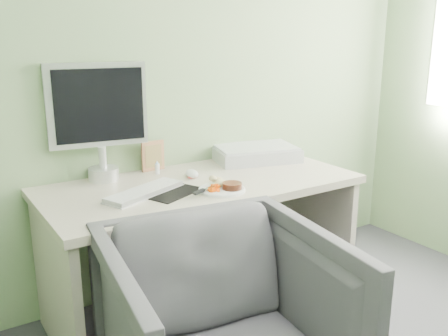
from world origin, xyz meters
TOP-DOWN VIEW (x-y plane):
  - wall_back at (0.00, 2.00)m, footprint 3.50×0.00m
  - desk at (0.00, 1.62)m, footprint 1.60×0.75m
  - plate at (0.01, 1.44)m, footprint 0.23×0.23m
  - steak at (0.05, 1.41)m, footprint 0.12×0.12m
  - potato_pile at (0.03, 1.49)m, footprint 0.10×0.07m
  - carrot_heap at (-0.05, 1.43)m, footprint 0.07×0.06m
  - steak_knife at (-0.10, 1.43)m, footprint 0.18×0.10m
  - mousepad at (-0.22, 1.57)m, footprint 0.35×0.33m
  - keyboard at (-0.33, 1.59)m, footprint 0.43×0.28m
  - computer_mouse at (0.00, 1.72)m, footprint 0.08×0.12m
  - photo_frame at (-0.11, 1.96)m, footprint 0.13×0.02m
  - eyedrop_bottle at (-0.13, 1.88)m, footprint 0.03×0.03m
  - scanner at (0.50, 1.84)m, footprint 0.55×0.43m
  - monitor at (-0.41, 1.94)m, footprint 0.50×0.16m
  - desk_chair at (-0.33, 0.88)m, footprint 0.93×0.95m

SIDE VIEW (x-z plane):
  - desk_chair at x=-0.33m, z-range 0.00..0.77m
  - desk at x=0.00m, z-range 0.18..0.91m
  - mousepad at x=-0.22m, z-range 0.73..0.73m
  - plate at x=0.01m, z-range 0.73..0.74m
  - keyboard at x=-0.33m, z-range 0.74..0.75m
  - computer_mouse at x=0.00m, z-range 0.73..0.77m
  - steak_knife at x=-0.10m, z-range 0.75..0.76m
  - steak at x=0.05m, z-range 0.74..0.77m
  - carrot_heap at x=-0.05m, z-range 0.74..0.78m
  - eyedrop_bottle at x=-0.13m, z-range 0.73..0.80m
  - potato_pile at x=0.03m, z-range 0.74..0.79m
  - scanner at x=0.50m, z-range 0.73..0.80m
  - photo_frame at x=-0.11m, z-range 0.73..0.90m
  - monitor at x=-0.41m, z-range 0.77..1.36m
  - wall_back at x=0.00m, z-range -0.40..3.10m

